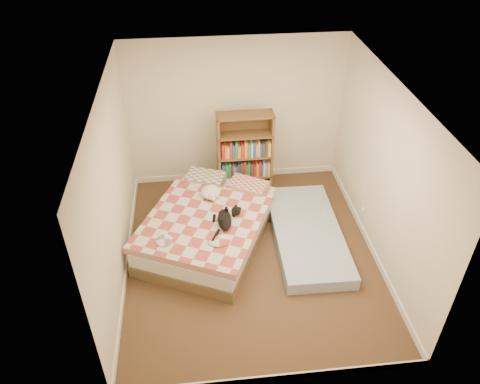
{
  "coord_description": "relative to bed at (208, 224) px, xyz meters",
  "views": [
    {
      "loc": [
        -0.69,
        -4.84,
        4.7
      ],
      "look_at": [
        -0.12,
        0.3,
        0.9
      ],
      "focal_mm": 35.0,
      "sensor_mm": 36.0,
      "label": 1
    }
  ],
  "objects": [
    {
      "name": "black_cat",
      "position": [
        0.22,
        -0.27,
        0.33
      ],
      "size": [
        0.45,
        0.72,
        0.16
      ],
      "rotation": [
        0.0,
        0.0,
        -0.84
      ],
      "color": "black",
      "rests_on": "bed"
    },
    {
      "name": "bookshelf",
      "position": [
        0.67,
        1.11,
        0.29
      ],
      "size": [
        0.88,
        0.3,
        1.47
      ],
      "rotation": [
        0.0,
        0.0,
        0.01
      ],
      "color": "brown",
      "rests_on": "room"
    },
    {
      "name": "floor_mattress",
      "position": [
        1.45,
        -0.18,
        -0.16
      ],
      "size": [
        1.0,
        2.16,
        0.19
      ],
      "primitive_type": "cube",
      "rotation": [
        0.0,
        0.0,
        -0.02
      ],
      "color": "#7194BD",
      "rests_on": "room"
    },
    {
      "name": "room",
      "position": [
        0.58,
        -0.42,
        0.94
      ],
      "size": [
        3.51,
        4.01,
        2.51
      ],
      "color": "#442B1D",
      "rests_on": "ground"
    },
    {
      "name": "bed",
      "position": [
        0.0,
        0.0,
        0.0
      ],
      "size": [
        2.24,
        2.56,
        0.57
      ],
      "rotation": [
        0.0,
        0.0,
        -0.43
      ],
      "color": "brown",
      "rests_on": "room"
    },
    {
      "name": "white_dog",
      "position": [
        0.08,
        0.34,
        0.33
      ],
      "size": [
        0.42,
        0.42,
        0.15
      ],
      "rotation": [
        0.0,
        0.0,
        -0.62
      ],
      "color": "white",
      "rests_on": "bed"
    }
  ]
}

